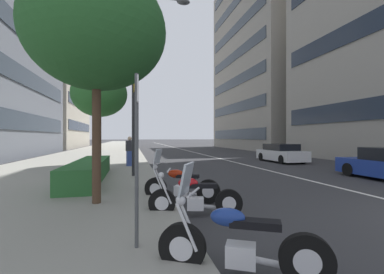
% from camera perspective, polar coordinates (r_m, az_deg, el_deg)
% --- Properties ---
extents(sidewalk_right_plaza, '(160.00, 8.80, 0.15)m').
position_cam_1_polar(sidewalk_right_plaza, '(33.66, -18.60, -3.01)').
color(sidewalk_right_plaza, gray).
rests_on(sidewalk_right_plaza, ground).
extents(lane_centre_stripe, '(110.00, 0.16, 0.01)m').
position_cam_1_polar(lane_centre_stripe, '(39.18, -2.12, -2.69)').
color(lane_centre_stripe, silver).
rests_on(lane_centre_stripe, ground).
extents(motorcycle_nearest_camera, '(1.14, 2.05, 1.49)m').
position_cam_1_polar(motorcycle_nearest_camera, '(3.75, 9.81, -21.86)').
color(motorcycle_nearest_camera, black).
rests_on(motorcycle_nearest_camera, ground).
extents(motorcycle_far_end_row, '(0.75, 2.15, 1.09)m').
position_cam_1_polar(motorcycle_far_end_row, '(6.26, 0.51, -13.17)').
color(motorcycle_far_end_row, black).
rests_on(motorcycle_far_end_row, ground).
extents(motorcycle_by_sign_pole, '(1.12, 2.03, 1.49)m').
position_cam_1_polar(motorcycle_by_sign_pole, '(7.64, -2.59, -10.52)').
color(motorcycle_by_sign_pole, black).
rests_on(motorcycle_by_sign_pole, ground).
extents(car_lead_in_lane, '(4.23, 1.97, 1.33)m').
position_cam_1_polar(car_lead_in_lane, '(20.54, 18.73, -3.35)').
color(car_lead_in_lane, silver).
rests_on(car_lead_in_lane, ground).
extents(parking_sign_by_curb, '(0.32, 0.06, 2.66)m').
position_cam_1_polar(parking_sign_by_curb, '(4.12, -11.84, -1.35)').
color(parking_sign_by_curb, '#47494C').
rests_on(parking_sign_by_curb, sidewalk_right_plaza).
extents(street_lamp_with_banners, '(1.26, 2.59, 8.02)m').
position_cam_1_polar(street_lamp_with_banners, '(12.18, -10.61, 14.80)').
color(street_lamp_with_banners, '#232326').
rests_on(street_lamp_with_banners, sidewalk_right_plaza).
extents(clipped_hedge_bed, '(6.18, 1.10, 0.74)m').
position_cam_1_polar(clipped_hedge_bed, '(11.24, -21.39, -6.74)').
color(clipped_hedge_bed, '#28602D').
rests_on(clipped_hedge_bed, sidewalk_right_plaza).
extents(street_tree_far_plaza, '(3.55, 3.55, 5.91)m').
position_cam_1_polar(street_tree_far_plaza, '(7.67, -19.95, 20.65)').
color(street_tree_far_plaza, '#473323').
rests_on(street_tree_far_plaza, sidewalk_right_plaza).
extents(street_tree_by_lamp_post, '(3.21, 3.21, 5.61)m').
position_cam_1_polar(street_tree_by_lamp_post, '(16.66, -19.38, 8.77)').
color(street_tree_by_lamp_post, '#473323').
rests_on(street_tree_by_lamp_post, sidewalk_right_plaza).
extents(pedestrian_on_plaza, '(0.39, 0.47, 1.72)m').
position_cam_1_polar(pedestrian_on_plaza, '(15.82, -13.33, -2.96)').
color(pedestrian_on_plaza, '#33478C').
rests_on(pedestrian_on_plaza, sidewalk_right_plaza).
extents(office_tower_far_left_down_avenue, '(21.59, 19.14, 28.27)m').
position_cam_1_polar(office_tower_far_left_down_avenue, '(47.34, 20.39, 15.05)').
color(office_tower_far_left_down_avenue, gray).
rests_on(office_tower_far_left_down_avenue, ground).
extents(office_tower_behind_plaza, '(20.39, 16.65, 45.65)m').
position_cam_1_polar(office_tower_behind_plaza, '(56.19, -31.95, 21.92)').
color(office_tower_behind_plaza, beige).
rests_on(office_tower_behind_plaza, ground).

